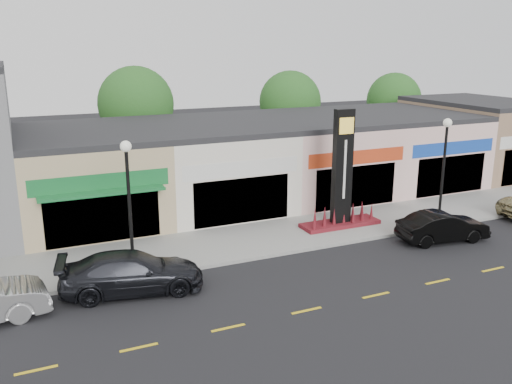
# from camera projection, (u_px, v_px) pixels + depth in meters

# --- Properties ---
(ground) EXTENTS (120.00, 120.00, 0.00)m
(ground) POSITION_uv_depth(u_px,v_px,m) (334.00, 267.00, 23.13)
(ground) COLOR black
(ground) RESTS_ON ground
(sidewalk) EXTENTS (52.00, 4.30, 0.15)m
(sidewalk) POSITION_uv_depth(u_px,v_px,m) (287.00, 234.00, 26.94)
(sidewalk) COLOR gray
(sidewalk) RESTS_ON ground
(curb) EXTENTS (52.00, 0.20, 0.15)m
(curb) POSITION_uv_depth(u_px,v_px,m) (309.00, 249.00, 24.96)
(curb) COLOR gray
(curb) RESTS_ON ground
(shop_beige) EXTENTS (7.00, 10.85, 4.80)m
(shop_beige) POSITION_uv_depth(u_px,v_px,m) (87.00, 175.00, 29.25)
(shop_beige) COLOR tan
(shop_beige) RESTS_ON ground
(shop_cream) EXTENTS (7.00, 10.01, 4.80)m
(shop_cream) POSITION_uv_depth(u_px,v_px,m) (210.00, 163.00, 32.02)
(shop_cream) COLOR beige
(shop_cream) RESTS_ON ground
(shop_pink_w) EXTENTS (7.00, 10.01, 4.80)m
(shop_pink_w) POSITION_uv_depth(u_px,v_px,m) (313.00, 154.00, 34.78)
(shop_pink_w) COLOR beige
(shop_pink_w) RESTS_ON ground
(shop_pink_e) EXTENTS (7.00, 10.01, 4.80)m
(shop_pink_e) POSITION_uv_depth(u_px,v_px,m) (401.00, 146.00, 37.54)
(shop_pink_e) COLOR beige
(shop_pink_e) RESTS_ON ground
(shop_tan) EXTENTS (7.00, 10.01, 5.30)m
(shop_tan) POSITION_uv_depth(u_px,v_px,m) (477.00, 136.00, 40.24)
(shop_tan) COLOR #886B4F
(shop_tan) RESTS_ON ground
(tree_rear_west) EXTENTS (5.20, 5.20, 7.83)m
(tree_rear_west) POSITION_uv_depth(u_px,v_px,m) (136.00, 104.00, 37.36)
(tree_rear_west) COLOR #382619
(tree_rear_west) RESTS_ON ground
(tree_rear_mid) EXTENTS (4.80, 4.80, 7.29)m
(tree_rear_mid) POSITION_uv_depth(u_px,v_px,m) (290.00, 102.00, 42.18)
(tree_rear_mid) COLOR #382619
(tree_rear_mid) RESTS_ON ground
(tree_rear_east) EXTENTS (4.60, 4.60, 6.94)m
(tree_rear_east) POSITION_uv_depth(u_px,v_px,m) (394.00, 100.00, 46.19)
(tree_rear_east) COLOR #382619
(tree_rear_east) RESTS_ON ground
(lamp_west_near) EXTENTS (0.44, 0.44, 5.47)m
(lamp_west_near) POSITION_uv_depth(u_px,v_px,m) (129.00, 195.00, 21.27)
(lamp_west_near) COLOR black
(lamp_west_near) RESTS_ON sidewalk
(lamp_east_near) EXTENTS (0.44, 0.44, 5.47)m
(lamp_east_near) POSITION_uv_depth(u_px,v_px,m) (444.00, 160.00, 27.58)
(lamp_east_near) COLOR black
(lamp_east_near) RESTS_ON sidewalk
(pylon_sign) EXTENTS (4.20, 1.30, 6.00)m
(pylon_sign) POSITION_uv_depth(u_px,v_px,m) (342.00, 186.00, 27.42)
(pylon_sign) COLOR #4E140D
(pylon_sign) RESTS_ON sidewalk
(car_dark_sedan) EXTENTS (3.07, 5.69, 1.57)m
(car_dark_sedan) POSITION_uv_depth(u_px,v_px,m) (132.00, 273.00, 20.61)
(car_dark_sedan) COLOR black
(car_dark_sedan) RESTS_ON ground
(car_black_conv) EXTENTS (2.13, 4.55, 1.44)m
(car_black_conv) POSITION_uv_depth(u_px,v_px,m) (443.00, 227.00, 26.00)
(car_black_conv) COLOR black
(car_black_conv) RESTS_ON ground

